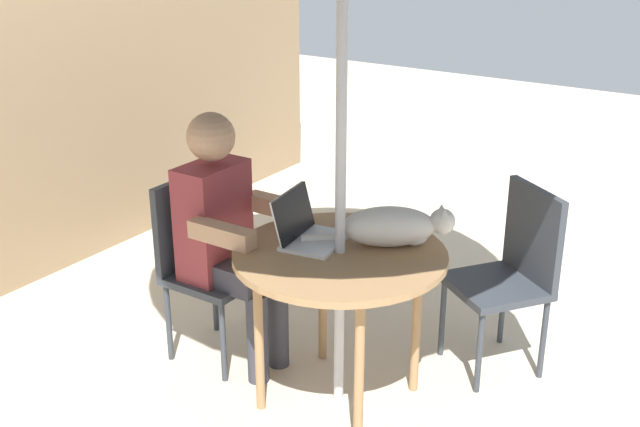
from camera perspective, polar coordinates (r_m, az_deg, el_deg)
ground_plane at (r=3.67m, az=1.34°, el=-13.14°), size 14.00×14.00×0.00m
fence_back at (r=4.68m, az=-21.69°, el=5.94°), size 5.52×0.08×1.90m
patio_table at (r=3.34m, az=1.44°, el=-3.87°), size 0.90×0.90×0.72m
chair_occupied at (r=3.82m, az=-8.50°, el=-2.92°), size 0.40×0.40×0.88m
chair_empty at (r=3.78m, az=13.72°, el=-3.65°), size 0.56×0.56×0.88m
person_seated at (r=3.66m, az=-6.80°, el=-1.07°), size 0.48×0.48×1.22m
laptop at (r=3.39m, az=-1.14°, el=-0.99°), size 0.33×0.29×0.21m
cat at (r=3.36m, az=5.38°, el=-0.95°), size 0.40×0.57×0.17m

